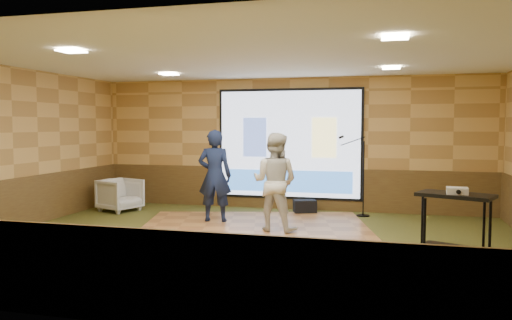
% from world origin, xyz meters
% --- Properties ---
extents(ground, '(9.00, 9.00, 0.00)m').
position_xyz_m(ground, '(0.00, 0.00, 0.00)').
color(ground, '#2D3D1C').
rests_on(ground, ground).
extents(room_shell, '(9.04, 7.04, 3.02)m').
position_xyz_m(room_shell, '(0.00, 0.00, 2.09)').
color(room_shell, tan).
rests_on(room_shell, ground).
extents(wainscot_back, '(9.00, 0.04, 0.95)m').
position_xyz_m(wainscot_back, '(0.00, 3.48, 0.47)').
color(wainscot_back, '#4E331A').
rests_on(wainscot_back, ground).
extents(wainscot_front, '(9.00, 0.04, 0.95)m').
position_xyz_m(wainscot_front, '(0.00, -3.48, 0.47)').
color(wainscot_front, '#4E331A').
rests_on(wainscot_front, ground).
extents(wainscot_left, '(0.04, 7.00, 0.95)m').
position_xyz_m(wainscot_left, '(-4.48, 0.00, 0.47)').
color(wainscot_left, '#4E331A').
rests_on(wainscot_left, ground).
extents(projector_screen, '(3.32, 0.06, 2.52)m').
position_xyz_m(projector_screen, '(0.00, 3.44, 1.47)').
color(projector_screen, black).
rests_on(projector_screen, room_shell).
extents(downlight_nw, '(0.32, 0.32, 0.02)m').
position_xyz_m(downlight_nw, '(-2.20, 1.80, 2.97)').
color(downlight_nw, '#FFE8BF').
rests_on(downlight_nw, room_shell).
extents(downlight_ne, '(0.32, 0.32, 0.02)m').
position_xyz_m(downlight_ne, '(2.20, 1.80, 2.97)').
color(downlight_ne, '#FFE8BF').
rests_on(downlight_ne, room_shell).
extents(downlight_sw, '(0.32, 0.32, 0.02)m').
position_xyz_m(downlight_sw, '(-2.20, -1.50, 2.97)').
color(downlight_sw, '#FFE8BF').
rests_on(downlight_sw, room_shell).
extents(downlight_se, '(0.32, 0.32, 0.02)m').
position_xyz_m(downlight_se, '(2.20, -1.50, 2.97)').
color(downlight_se, '#FFE8BF').
rests_on(downlight_se, room_shell).
extents(dance_floor, '(4.86, 4.12, 0.03)m').
position_xyz_m(dance_floor, '(-0.22, 1.18, 0.02)').
color(dance_floor, '#A7703D').
rests_on(dance_floor, ground).
extents(player_left, '(0.72, 0.53, 1.81)m').
position_xyz_m(player_left, '(-1.12, 1.51, 0.94)').
color(player_left, '#131D3D').
rests_on(player_left, dance_floor).
extents(player_right, '(0.96, 0.80, 1.76)m').
position_xyz_m(player_right, '(0.21, 0.96, 0.91)').
color(player_right, beige).
rests_on(player_right, dance_floor).
extents(av_table, '(0.96, 0.50, 1.01)m').
position_xyz_m(av_table, '(3.04, -0.60, 0.71)').
color(av_table, black).
rests_on(av_table, ground).
extents(projector, '(0.29, 0.25, 0.09)m').
position_xyz_m(projector, '(3.05, -0.68, 1.05)').
color(projector, silver).
rests_on(projector, av_table).
extents(mic_stand, '(0.67, 0.28, 1.72)m').
position_xyz_m(mic_stand, '(1.63, 2.97, 0.49)').
color(mic_stand, black).
rests_on(mic_stand, ground).
extents(banquet_chair, '(1.02, 1.01, 0.73)m').
position_xyz_m(banquet_chair, '(-3.62, 2.25, 0.36)').
color(banquet_chair, gray).
rests_on(banquet_chair, ground).
extents(duffel_bag, '(0.56, 0.46, 0.30)m').
position_xyz_m(duffel_bag, '(0.44, 2.96, 0.15)').
color(duffel_bag, black).
rests_on(duffel_bag, ground).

